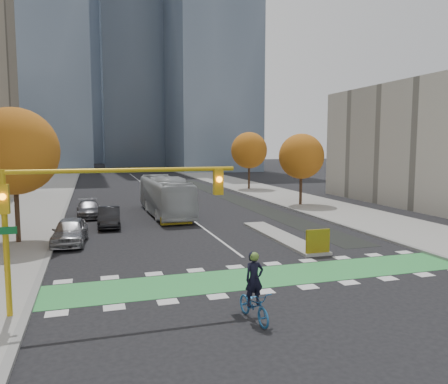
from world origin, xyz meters
TOP-DOWN VIEW (x-y plane):
  - ground at (0.00, 0.00)m, footprint 300.00×300.00m
  - sidewalk_west at (-13.50, 20.00)m, footprint 7.00×120.00m
  - sidewalk_east at (13.50, 20.00)m, footprint 7.00×120.00m
  - curb_west at (-10.00, 20.00)m, footprint 0.30×120.00m
  - curb_east at (10.00, 20.00)m, footprint 0.30×120.00m
  - bike_crossing at (0.00, 1.50)m, footprint 20.00×3.00m
  - centre_line at (0.00, 40.00)m, footprint 0.15×70.00m
  - bike_lane_paint at (7.50, 30.00)m, footprint 2.50×50.00m
  - median_island at (4.00, 9.00)m, footprint 1.60×10.00m
  - hazard_board at (4.00, 4.20)m, footprint 1.40×0.12m
  - tower_nw at (-18.00, 90.00)m, footprint 22.00×22.00m
  - tower_nc at (6.00, 110.00)m, footprint 20.00×20.00m
  - tower_ne at (20.00, 85.00)m, footprint 18.00×24.00m
  - tower_far at (-4.00, 140.00)m, footprint 26.00×26.00m
  - tree_west at (-12.00, 12.00)m, footprint 5.20×5.20m
  - tree_east_near at (12.00, 22.00)m, footprint 4.40×4.40m
  - tree_east_far at (12.50, 38.00)m, footprint 4.80×4.80m
  - traffic_signal_west at (-7.93, -0.51)m, footprint 8.53×0.56m
  - cyclist at (-2.47, -3.05)m, footprint 0.97×2.16m
  - bus at (-1.62, 20.44)m, footprint 3.02×11.82m
  - parked_car_a at (-9.00, 11.08)m, footprint 2.28×4.81m
  - parked_car_b at (-6.50, 16.08)m, footprint 1.73×4.48m
  - parked_car_c at (-7.94, 21.08)m, footprint 2.10×4.77m

SIDE VIEW (x-z plane):
  - ground at x=0.00m, z-range 0.00..0.00m
  - centre_line at x=0.00m, z-range 0.00..0.01m
  - bike_lane_paint at x=7.50m, z-range 0.00..0.01m
  - bike_crossing at x=0.00m, z-range 0.00..0.01m
  - sidewalk_west at x=-13.50m, z-range 0.00..0.15m
  - sidewalk_east at x=13.50m, z-range 0.00..0.15m
  - curb_west at x=-10.00m, z-range -0.01..0.15m
  - curb_east at x=10.00m, z-range -0.01..0.15m
  - median_island at x=4.00m, z-range 0.00..0.16m
  - parked_car_c at x=-7.94m, z-range 0.00..1.36m
  - parked_car_b at x=-6.50m, z-range 0.00..1.45m
  - parked_car_a at x=-9.00m, z-range 0.00..1.59m
  - hazard_board at x=4.00m, z-range 0.15..1.45m
  - cyclist at x=-2.47m, z-range -0.40..2.01m
  - bus at x=-1.62m, z-range 0.00..3.28m
  - traffic_signal_west at x=-7.93m, z-range 1.43..6.63m
  - tree_east_near at x=12.00m, z-range 1.33..8.40m
  - tree_east_far at x=12.50m, z-range 1.42..9.07m
  - tree_west at x=-12.00m, z-range 1.50..9.73m
  - tower_ne at x=20.00m, z-range 0.00..60.00m
  - tower_nw at x=-18.00m, z-range 0.00..70.00m
  - tower_far at x=-4.00m, z-range 0.00..80.00m
  - tower_nc at x=6.00m, z-range 0.00..90.00m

